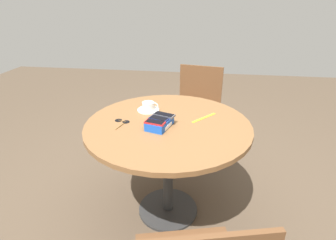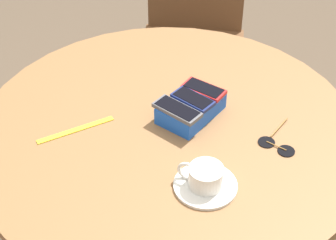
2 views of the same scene
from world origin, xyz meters
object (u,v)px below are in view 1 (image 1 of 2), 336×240
object	(u,v)px
phone_red	(155,122)
chair_far_side	(197,109)
round_table	(168,138)
sunglasses	(122,122)
coffee_cup	(149,106)
phone_box	(160,123)
phone_navy	(159,119)
saucer	(148,110)
phone_gray	(164,115)
lanyard_strap	(204,118)

from	to	relation	value
phone_red	chair_far_side	size ratio (longest dim) A/B	0.15
round_table	sunglasses	world-z (taller)	sunglasses
phone_red	coffee_cup	xyz separation A→B (m)	(0.30, 0.10, -0.02)
phone_box	phone_red	size ratio (longest dim) A/B	1.59
phone_red	phone_navy	bearing A→B (deg)	-14.54
phone_navy	coffee_cup	world-z (taller)	same
saucer	chair_far_side	size ratio (longest dim) A/B	0.18
phone_box	phone_navy	xyz separation A→B (m)	(-0.00, 0.00, 0.03)
phone_box	saucer	distance (m)	0.28
phone_gray	sunglasses	size ratio (longest dim) A/B	0.95
lanyard_strap	phone_gray	bearing A→B (deg)	114.43
phone_navy	round_table	bearing A→B (deg)	-35.91
round_table	chair_far_side	xyz separation A→B (m)	(0.91, -0.16, -0.16)
phone_box	saucer	bearing A→B (deg)	26.33
round_table	coffee_cup	distance (m)	0.28
round_table	phone_gray	world-z (taller)	phone_gray
lanyard_strap	coffee_cup	bearing A→B (deg)	79.07
round_table	phone_red	size ratio (longest dim) A/B	8.12
phone_gray	saucer	distance (m)	0.24
phone_navy	saucer	distance (m)	0.28
round_table	phone_box	xyz separation A→B (m)	(-0.06, 0.04, 0.14)
chair_far_side	phone_box	bearing A→B (deg)	168.24
phone_navy	phone_box	bearing A→B (deg)	-72.23
phone_red	sunglasses	bearing A→B (deg)	68.19
phone_red	phone_gray	distance (m)	0.12
phone_gray	coffee_cup	bearing A→B (deg)	36.34
phone_box	phone_navy	world-z (taller)	phone_navy
round_table	phone_navy	size ratio (longest dim) A/B	8.17
sunglasses	phone_navy	bearing A→B (deg)	-98.99
coffee_cup	chair_far_side	bearing A→B (deg)	-23.91
phone_gray	phone_red	bearing A→B (deg)	161.38
lanyard_strap	sunglasses	distance (m)	0.54
phone_red	chair_far_side	bearing A→B (deg)	-12.13
round_table	sunglasses	xyz separation A→B (m)	(-0.03, 0.30, 0.11)
saucer	coffee_cup	distance (m)	0.03
phone_navy	phone_gray	bearing A→B (deg)	-22.20
saucer	sunglasses	size ratio (longest dim) A/B	1.03
round_table	chair_far_side	size ratio (longest dim) A/B	1.24
phone_red	sunglasses	xyz separation A→B (m)	(0.09, 0.23, -0.05)
phone_red	coffee_cup	bearing A→B (deg)	18.45
phone_box	chair_far_side	xyz separation A→B (m)	(0.97, -0.20, -0.29)
lanyard_strap	saucer	bearing A→B (deg)	79.14
round_table	saucer	distance (m)	0.27
chair_far_side	phone_navy	bearing A→B (deg)	168.01
phone_box	phone_navy	bearing A→B (deg)	107.77
phone_red	round_table	bearing A→B (deg)	-27.21
phone_navy	saucer	bearing A→B (deg)	25.40
chair_far_side	phone_gray	bearing A→B (deg)	168.71
phone_gray	phone_box	bearing A→B (deg)	161.05
phone_red	chair_far_side	distance (m)	1.10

